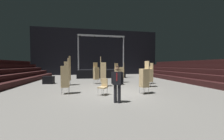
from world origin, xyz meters
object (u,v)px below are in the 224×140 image
at_px(stage_riser, 101,73).
at_px(chair_stack_mid_left, 103,72).
at_px(chair_stack_rear_centre, 96,73).
at_px(chair_stack_rear_left, 118,74).
at_px(chair_stack_rear_right, 144,77).
at_px(man_with_tie, 117,82).
at_px(loose_chair_near_man, 103,86).
at_px(chair_stack_mid_right, 65,76).
at_px(equipment_road_case, 49,80).
at_px(chair_stack_front_left, 68,71).
at_px(chair_stack_mid_centre, 149,75).
at_px(chair_stack_front_right, 149,73).
at_px(chair_stack_aisle_left, 122,72).

relative_size(stage_riser, chair_stack_mid_left, 2.65).
height_order(stage_riser, chair_stack_rear_centre, stage_riser).
height_order(chair_stack_rear_left, chair_stack_rear_right, chair_stack_rear_right).
height_order(stage_riser, man_with_tie, stage_riser).
relative_size(stage_riser, loose_chair_near_man, 6.70).
distance_m(chair_stack_mid_left, chair_stack_rear_right, 3.71).
xyz_separation_m(chair_stack_mid_left, chair_stack_mid_right, (-2.50, -2.21, -0.13)).
bearing_deg(chair_stack_mid_left, equipment_road_case, -111.71).
xyz_separation_m(chair_stack_front_left, chair_stack_mid_right, (0.40, -3.31, -0.17)).
distance_m(stage_riser, man_with_tie, 12.24).
height_order(chair_stack_mid_right, chair_stack_rear_right, chair_stack_mid_right).
height_order(man_with_tie, chair_stack_front_left, chair_stack_front_left).
height_order(chair_stack_mid_right, chair_stack_rear_left, chair_stack_mid_right).
bearing_deg(chair_stack_mid_left, chair_stack_mid_centre, 80.85).
height_order(chair_stack_front_left, loose_chair_near_man, chair_stack_front_left).
height_order(chair_stack_front_right, equipment_road_case, chair_stack_front_right).
xyz_separation_m(chair_stack_mid_left, chair_stack_mid_centre, (3.58, -0.84, -0.25)).
bearing_deg(chair_stack_front_right, chair_stack_rear_left, -28.24).
distance_m(stage_riser, chair_stack_rear_centre, 6.29).
bearing_deg(chair_stack_mid_right, chair_stack_rear_centre, -29.03).
distance_m(chair_stack_rear_left, loose_chair_near_man, 3.83).
relative_size(chair_stack_mid_left, chair_stack_rear_left, 1.27).
xyz_separation_m(stage_riser, loose_chair_near_man, (-0.81, -10.61, -0.08)).
distance_m(chair_stack_mid_centre, loose_chair_near_man, 4.40).
distance_m(chair_stack_mid_centre, chair_stack_rear_right, 2.60).
relative_size(chair_stack_front_left, chair_stack_front_right, 1.21).
relative_size(chair_stack_mid_left, loose_chair_near_man, 2.53).
bearing_deg(chair_stack_aisle_left, chair_stack_mid_centre, -135.49).
distance_m(chair_stack_front_left, chair_stack_mid_right, 3.33).
bearing_deg(man_with_tie, equipment_road_case, -29.56).
bearing_deg(chair_stack_mid_left, chair_stack_rear_left, 116.85).
bearing_deg(chair_stack_front_right, chair_stack_mid_left, -21.80).
height_order(chair_stack_rear_right, chair_stack_aisle_left, same).
distance_m(stage_riser, chair_stack_aisle_left, 5.96).
bearing_deg(stage_riser, chair_stack_rear_left, -83.29).
height_order(chair_stack_mid_right, equipment_road_case, chair_stack_mid_right).
distance_m(chair_stack_mid_right, chair_stack_rear_left, 4.75).
height_order(man_with_tie, chair_stack_rear_right, chair_stack_rear_right).
distance_m(equipment_road_case, loose_chair_near_man, 6.83).
xyz_separation_m(chair_stack_mid_right, equipment_road_case, (-2.27, 4.51, -0.72)).
relative_size(chair_stack_front_right, loose_chair_near_man, 2.17).
bearing_deg(chair_stack_front_left, chair_stack_rear_left, -90.63).
bearing_deg(chair_stack_rear_right, chair_stack_front_right, -40.86).
bearing_deg(chair_stack_front_left, chair_stack_mid_left, -104.29).
distance_m(chair_stack_rear_left, equipment_road_case, 6.39).
xyz_separation_m(chair_stack_mid_right, chair_stack_rear_left, (3.85, 2.77, -0.13)).
bearing_deg(chair_stack_mid_left, chair_stack_rear_right, 39.58).
height_order(chair_stack_mid_left, loose_chair_near_man, chair_stack_mid_left).
xyz_separation_m(stage_riser, chair_stack_mid_right, (-3.01, -9.95, 0.46)).
distance_m(chair_stack_front_right, chair_stack_aisle_left, 2.62).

